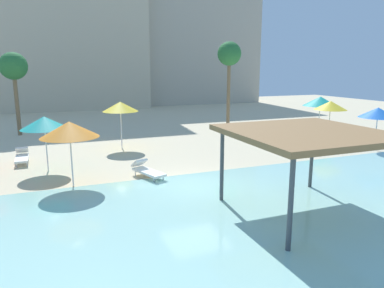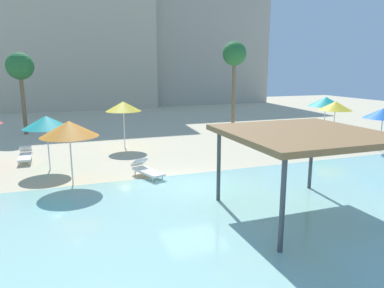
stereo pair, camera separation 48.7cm
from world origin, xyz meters
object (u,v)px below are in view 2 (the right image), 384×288
(beach_umbrella_yellow_7, at_px, (335,106))
(beach_umbrella_yellow_6, at_px, (123,106))
(shade_pavilion, at_px, (302,136))
(beach_umbrella_orange_4, at_px, (69,129))
(beach_umbrella_teal_5, at_px, (46,122))
(beach_umbrella_blue_2, at_px, (383,113))
(palm_tree_1, at_px, (234,56))
(lounge_chair_2, at_px, (146,170))
(beach_umbrella_teal_0, at_px, (326,102))
(lounge_chair_1, at_px, (25,155))
(palm_tree_0, at_px, (20,68))

(beach_umbrella_yellow_7, bearing_deg, beach_umbrella_yellow_6, 167.99)
(shade_pavilion, distance_m, beach_umbrella_orange_4, 8.94)
(shade_pavilion, relative_size, beach_umbrella_teal_5, 1.81)
(beach_umbrella_orange_4, bearing_deg, beach_umbrella_blue_2, 1.44)
(beach_umbrella_blue_2, distance_m, beach_umbrella_yellow_7, 3.20)
(beach_umbrella_yellow_7, xyz_separation_m, palm_tree_1, (-3.38, 7.90, 3.33))
(lounge_chair_2, distance_m, palm_tree_1, 15.96)
(lounge_chair_2, bearing_deg, beach_umbrella_orange_4, -108.12)
(beach_umbrella_teal_0, relative_size, palm_tree_1, 0.40)
(shade_pavilion, xyz_separation_m, beach_umbrella_teal_0, (10.66, 11.62, -0.23))
(beach_umbrella_yellow_7, relative_size, lounge_chair_1, 1.39)
(beach_umbrella_teal_0, bearing_deg, beach_umbrella_teal_5, -170.36)
(beach_umbrella_blue_2, distance_m, palm_tree_1, 12.25)
(beach_umbrella_orange_4, height_order, beach_umbrella_yellow_7, beach_umbrella_orange_4)
(beach_umbrella_yellow_6, bearing_deg, beach_umbrella_teal_5, -139.17)
(beach_umbrella_yellow_7, height_order, lounge_chair_1, beach_umbrella_yellow_7)
(shade_pavilion, bearing_deg, beach_umbrella_yellow_6, 107.00)
(shade_pavilion, height_order, beach_umbrella_orange_4, shade_pavilion)
(beach_umbrella_orange_4, bearing_deg, beach_umbrella_teal_0, 18.65)
(beach_umbrella_teal_0, distance_m, beach_umbrella_yellow_6, 14.35)
(palm_tree_1, bearing_deg, beach_umbrella_blue_2, -70.04)
(beach_umbrella_teal_0, relative_size, beach_umbrella_blue_2, 1.09)
(beach_umbrella_yellow_6, bearing_deg, palm_tree_0, 130.56)
(beach_umbrella_orange_4, xyz_separation_m, beach_umbrella_yellow_6, (3.19, 6.36, 0.16))
(lounge_chair_2, bearing_deg, lounge_chair_1, -152.02)
(shade_pavilion, distance_m, beach_umbrella_yellow_7, 13.24)
(beach_umbrella_teal_0, xyz_separation_m, lounge_chair_1, (-19.72, -1.05, -2.06))
(beach_umbrella_teal_5, bearing_deg, palm_tree_0, 100.07)
(beach_umbrella_teal_0, height_order, palm_tree_1, palm_tree_1)
(beach_umbrella_blue_2, xyz_separation_m, beach_umbrella_orange_4, (-16.96, -0.43, 0.14))
(beach_umbrella_blue_2, xyz_separation_m, beach_umbrella_yellow_7, (-0.63, 3.14, 0.14))
(shade_pavilion, distance_m, beach_umbrella_blue_2, 11.80)
(lounge_chair_1, bearing_deg, beach_umbrella_teal_0, 91.79)
(lounge_chair_2, bearing_deg, palm_tree_1, 119.18)
(beach_umbrella_yellow_6, relative_size, lounge_chair_1, 1.47)
(palm_tree_1, bearing_deg, beach_umbrella_teal_5, -147.99)
(beach_umbrella_teal_0, height_order, lounge_chair_2, beach_umbrella_teal_0)
(beach_umbrella_blue_2, bearing_deg, lounge_chair_1, 166.93)
(beach_umbrella_yellow_7, relative_size, lounge_chair_2, 1.33)
(beach_umbrella_teal_5, bearing_deg, palm_tree_1, 32.01)
(palm_tree_1, bearing_deg, beach_umbrella_teal_0, -50.40)
(shade_pavilion, distance_m, beach_umbrella_teal_0, 15.77)
(beach_umbrella_yellow_6, bearing_deg, palm_tree_1, 27.64)
(lounge_chair_1, bearing_deg, palm_tree_1, 112.30)
(shade_pavilion, bearing_deg, palm_tree_0, 116.96)
(beach_umbrella_yellow_7, height_order, palm_tree_1, palm_tree_1)
(beach_umbrella_yellow_6, xyz_separation_m, palm_tree_1, (9.76, 5.11, 3.18))
(shade_pavilion, relative_size, palm_tree_0, 0.80)
(beach_umbrella_yellow_7, xyz_separation_m, palm_tree_0, (-19.17, 9.84, 2.39))
(shade_pavilion, height_order, beach_umbrella_teal_0, shade_pavilion)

